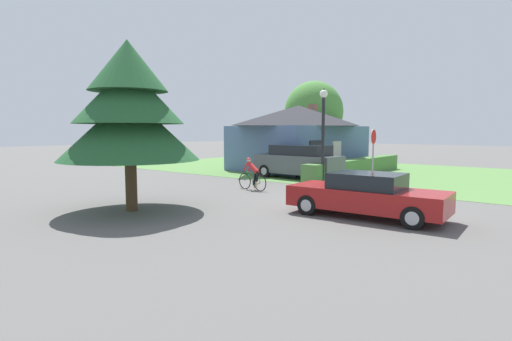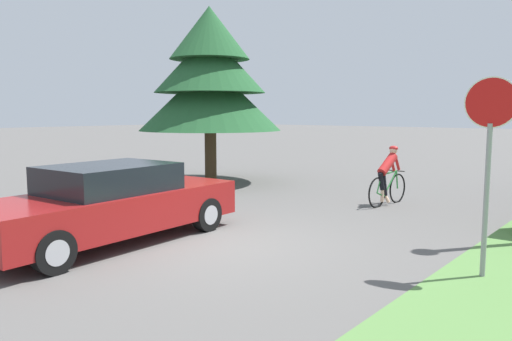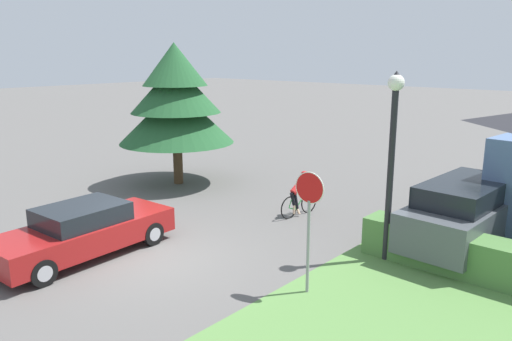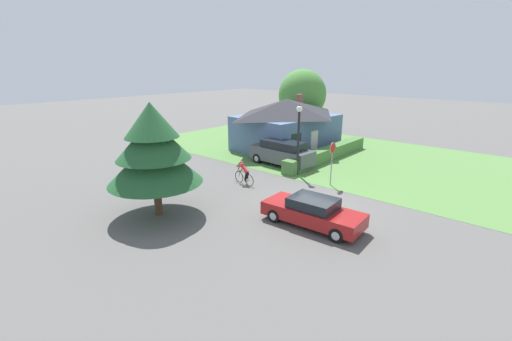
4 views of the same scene
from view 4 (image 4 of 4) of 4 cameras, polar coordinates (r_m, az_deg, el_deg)
name	(u,v)px [view 4 (image 4 of 4)]	position (r m, az deg, el deg)	size (l,w,h in m)	color
ground_plane	(311,209)	(17.99, 9.16, -6.39)	(140.00, 140.00, 0.00)	#5B5956
grass_verge_right	(344,155)	(29.35, 14.47, 2.53)	(16.00, 36.00, 0.01)	#568442
cottage_house	(286,123)	(30.41, 5.05, 7.85)	(9.41, 7.50, 4.61)	slate
hedge_row	(328,154)	(27.49, 11.90, 2.77)	(10.98, 0.90, 0.97)	#4C7A3D
sedan_left_lane	(313,212)	(16.02, 9.41, -6.82)	(2.02, 4.76, 1.35)	maroon
cyclist	(244,173)	(21.25, -1.99, -0.49)	(0.44, 1.70, 1.45)	black
parked_suv_right	(282,153)	(25.34, 4.33, 2.99)	(2.08, 4.99, 1.85)	#4C5156
stop_sign	(332,155)	(21.18, 12.57, 2.46)	(0.68, 0.07, 2.71)	gray
street_lamp	(299,130)	(22.71, 7.12, 6.70)	(0.40, 0.40, 4.71)	black
conifer_tall_near	(153,149)	(16.86, -16.73, 3.42)	(4.50, 4.50, 5.53)	#4C3823
deciduous_tree_right	(302,95)	(36.60, 7.71, 12.41)	(4.89, 4.89, 6.80)	#4C3823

